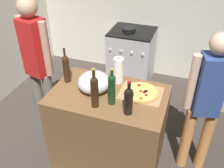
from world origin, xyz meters
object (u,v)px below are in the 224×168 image
object	(u,v)px
mixing_bowl	(94,82)
wine_bottle_dark	(66,68)
paper_towel_roll	(118,70)
wine_bottle_amber	(128,100)
wine_bottle_clear	(112,88)
person_in_stripes	(37,62)
pizza	(141,92)
person_in_red	(206,101)
stove	(131,56)
wine_bottle_green	(94,90)

from	to	relation	value
mixing_bowl	wine_bottle_dark	size ratio (longest dim) A/B	0.86
mixing_bowl	paper_towel_roll	distance (m)	0.29
wine_bottle_amber	paper_towel_roll	bearing A→B (deg)	117.58
wine_bottle_dark	wine_bottle_clear	bearing A→B (deg)	-19.23
mixing_bowl	person_in_stripes	size ratio (longest dim) A/B	0.19
paper_towel_roll	wine_bottle_clear	world-z (taller)	wine_bottle_clear
pizza	wine_bottle_amber	size ratio (longest dim) A/B	1.04
paper_towel_roll	pizza	bearing A→B (deg)	-28.48
mixing_bowl	person_in_red	size ratio (longest dim) A/B	0.20
mixing_bowl	stove	world-z (taller)	mixing_bowl
wine_bottle_green	mixing_bowl	bearing A→B (deg)	113.91
wine_bottle_amber	wine_bottle_green	xyz separation A→B (m)	(-0.30, -0.01, 0.03)
paper_towel_roll	mixing_bowl	bearing A→B (deg)	-126.31
paper_towel_roll	wine_bottle_dark	size ratio (longest dim) A/B	0.73
stove	person_in_red	size ratio (longest dim) A/B	0.59
pizza	wine_bottle_green	distance (m)	0.48
paper_towel_roll	wine_bottle_green	distance (m)	0.45
pizza	wine_bottle_clear	bearing A→B (deg)	-136.25
pizza	person_in_red	size ratio (longest dim) A/B	0.22
stove	person_in_red	xyz separation A→B (m)	(1.10, -1.47, 0.46)
wine_bottle_clear	person_in_stripes	xyz separation A→B (m)	(-0.98, 0.32, -0.08)
person_in_stripes	pizza	bearing A→B (deg)	-5.35
wine_bottle_green	person_in_red	xyz separation A→B (m)	(0.94, 0.41, -0.17)
pizza	person_in_stripes	distance (m)	1.20
stove	wine_bottle_green	bearing A→B (deg)	-84.95
pizza	mixing_bowl	bearing A→B (deg)	-169.63
mixing_bowl	wine_bottle_dark	bearing A→B (deg)	169.28
mixing_bowl	wine_bottle_clear	distance (m)	0.27
pizza	mixing_bowl	distance (m)	0.45
pizza	wine_bottle_clear	xyz separation A→B (m)	(-0.22, -0.21, 0.13)
pizza	stove	xyz separation A→B (m)	(-0.51, 1.58, -0.49)
mixing_bowl	wine_bottle_amber	world-z (taller)	wine_bottle_amber
pizza	wine_bottle_green	xyz separation A→B (m)	(-0.35, -0.30, 0.14)
wine_bottle_dark	person_in_stripes	bearing A→B (deg)	163.04
paper_towel_roll	wine_bottle_green	bearing A→B (deg)	-99.21
wine_bottle_dark	wine_bottle_clear	world-z (taller)	wine_bottle_dark
wine_bottle_clear	person_in_red	world-z (taller)	person_in_red
wine_bottle_amber	person_in_red	distance (m)	0.77
wine_bottle_dark	wine_bottle_amber	bearing A→B (deg)	-20.70
pizza	wine_bottle_dark	size ratio (longest dim) A/B	0.90
pizza	wine_bottle_dark	xyz separation A→B (m)	(-0.77, -0.02, 0.13)
wine_bottle_amber	stove	size ratio (longest dim) A/B	0.35
paper_towel_roll	person_in_red	bearing A→B (deg)	-2.24
wine_bottle_amber	wine_bottle_clear	world-z (taller)	wine_bottle_clear
paper_towel_roll	wine_bottle_clear	xyz separation A→B (m)	(0.05, -0.36, 0.03)
paper_towel_roll	stove	world-z (taller)	paper_towel_roll
person_in_red	mixing_bowl	bearing A→B (deg)	-169.27
paper_towel_roll	stove	size ratio (longest dim) A/B	0.29
wine_bottle_amber	wine_bottle_dark	distance (m)	0.77
wine_bottle_amber	stove	world-z (taller)	wine_bottle_amber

